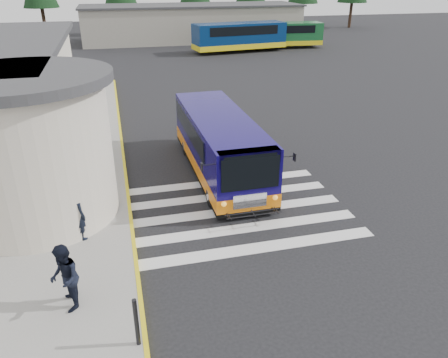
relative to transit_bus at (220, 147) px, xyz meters
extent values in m
plane|color=black|center=(0.16, -2.50, -1.19)|extent=(140.00, 140.00, 0.00)
cube|color=gray|center=(-8.84, 1.50, -1.11)|extent=(10.00, 34.00, 0.15)
cube|color=yellow|center=(-3.89, 1.50, -1.11)|extent=(0.12, 34.00, 0.16)
cylinder|color=beige|center=(-6.84, -2.00, 1.21)|extent=(5.20, 5.20, 4.50)
cylinder|color=#38383A|center=(-6.84, -2.00, 3.61)|extent=(5.80, 5.80, 0.30)
cube|color=black|center=(-6.32, 2.50, 0.06)|extent=(0.08, 1.20, 2.20)
cube|color=#38383A|center=(-5.84, 2.50, 1.36)|extent=(1.20, 1.80, 0.12)
cube|color=silver|center=(-0.34, -5.70, -1.18)|extent=(8.00, 0.55, 0.01)
cube|color=silver|center=(-0.34, -4.50, -1.18)|extent=(8.00, 0.55, 0.01)
cube|color=silver|center=(-0.34, -3.30, -1.18)|extent=(8.00, 0.55, 0.01)
cube|color=silver|center=(-0.34, -2.10, -1.18)|extent=(8.00, 0.55, 0.01)
cube|color=silver|center=(-0.34, -0.90, -1.18)|extent=(8.00, 0.55, 0.01)
cube|color=gray|center=(6.16, 39.50, 0.81)|extent=(26.00, 8.00, 4.00)
cube|color=#38383A|center=(6.16, 39.50, 2.91)|extent=(26.40, 8.40, 0.20)
cylinder|color=black|center=(-11.84, 47.50, 0.61)|extent=(0.44, 0.44, 3.60)
cylinder|color=black|center=(-1.84, 47.50, 0.61)|extent=(0.44, 0.44, 3.60)
cylinder|color=black|center=(8.16, 47.50, 0.61)|extent=(0.44, 0.44, 3.60)
cylinder|color=black|center=(16.16, 47.50, 0.61)|extent=(0.44, 0.44, 3.60)
cylinder|color=black|center=(24.16, 47.50, 0.61)|extent=(0.44, 0.44, 3.60)
cylinder|color=black|center=(32.16, 47.50, 0.61)|extent=(0.44, 0.44, 3.60)
cube|color=#0E064F|center=(0.00, 0.03, 0.23)|extent=(2.33, 8.14, 2.12)
cube|color=orange|center=(0.00, 0.03, -0.57)|extent=(2.36, 8.17, 0.51)
cube|color=black|center=(0.00, 0.03, -0.87)|extent=(2.35, 8.16, 0.20)
cube|color=black|center=(0.04, -4.04, 0.57)|extent=(1.99, 0.07, 1.13)
cube|color=silver|center=(0.04, -4.05, -0.42)|extent=(1.17, 0.06, 0.50)
cube|color=black|center=(-1.15, 0.74, 0.66)|extent=(0.09, 5.95, 0.81)
cube|color=black|center=(1.14, 0.76, 0.66)|extent=(0.09, 5.95, 0.81)
cylinder|color=black|center=(-0.97, -2.68, -0.75)|extent=(0.28, 0.87, 0.87)
cylinder|color=black|center=(1.02, -2.66, -0.75)|extent=(0.28, 0.87, 0.87)
cylinder|color=black|center=(-1.01, 2.37, -0.75)|extent=(0.28, 0.87, 0.87)
cylinder|color=black|center=(0.97, 2.39, -0.75)|extent=(0.28, 0.87, 0.87)
cube|color=black|center=(-1.54, -3.91, 0.93)|extent=(0.05, 0.16, 0.27)
cube|color=black|center=(1.61, -3.88, 0.93)|extent=(0.05, 0.16, 0.27)
imported|color=black|center=(-5.42, -3.99, -0.23)|extent=(0.62, 0.70, 1.62)
imported|color=black|center=(-5.61, -7.18, -0.15)|extent=(0.78, 0.94, 1.77)
cylinder|color=black|center=(-4.04, -8.82, -0.41)|extent=(0.10, 0.10, 1.25)
cube|color=#06224F|center=(9.43, 29.81, 0.50)|extent=(10.05, 4.01, 2.50)
cube|color=yellow|center=(9.43, 29.81, -0.51)|extent=(10.08, 4.05, 0.54)
cube|color=black|center=(9.43, 29.81, 1.09)|extent=(7.90, 3.77, 0.87)
cube|color=#165328|center=(14.68, 31.27, 0.35)|extent=(9.10, 3.16, 2.28)
cube|color=yellow|center=(14.68, 31.27, -0.57)|extent=(9.13, 3.19, 0.50)
cube|color=black|center=(14.68, 31.27, 0.90)|extent=(7.13, 3.06, 0.79)
camera|label=1|loc=(-3.98, -16.31, 6.49)|focal=35.00mm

